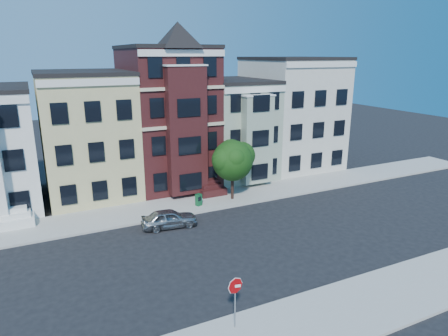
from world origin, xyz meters
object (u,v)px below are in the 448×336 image
parked_car (169,218)px  stop_sign (235,300)px  street_tree (233,163)px  newspaper_box (199,200)px

parked_car → stop_sign: bearing=-177.3°
street_tree → newspaper_box: size_ratio=6.44×
newspaper_box → stop_sign: bearing=-128.7°
street_tree → newspaper_box: 3.98m
street_tree → parked_car: bearing=-156.2°
street_tree → parked_car: size_ratio=1.58×
parked_car → newspaper_box: 4.16m
newspaper_box → street_tree: bearing=-18.8°
street_tree → parked_car: 7.34m
street_tree → stop_sign: 16.09m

